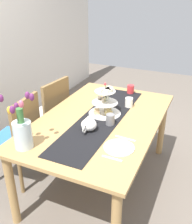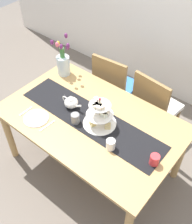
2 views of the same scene
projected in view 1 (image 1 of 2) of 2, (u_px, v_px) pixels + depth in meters
ground_plane at (100, 181)px, 2.69m from camera, size 8.00×8.00×0.00m
dining_table at (100, 127)px, 2.41m from camera, size 1.65×1.03×0.73m
chair_left at (18, 137)px, 2.51m from camera, size 0.46×0.46×0.91m
chair_right at (49, 114)px, 2.96m from camera, size 0.46×0.46×0.91m
table_runner at (101, 118)px, 2.37m from camera, size 1.46×0.35×0.00m
tiered_cake_stand at (105, 103)px, 2.41m from camera, size 0.30×0.30×0.30m
teapot at (89, 124)px, 2.15m from camera, size 0.24×0.13×0.14m
tulip_vase at (22, 131)px, 1.90m from camera, size 0.23×0.21×0.42m
dinner_plate_left at (119, 148)px, 1.94m from camera, size 0.23×0.23×0.01m
fork_left at (112, 158)px, 1.82m from camera, size 0.02×0.15×0.01m
knife_left at (125, 138)px, 2.06m from camera, size 0.03×0.17×0.01m
mug_grey at (110, 119)px, 2.24m from camera, size 0.08×0.08×0.09m
mug_white_text at (129, 102)px, 2.57m from camera, size 0.08×0.08×0.09m
mug_orange at (131, 89)px, 2.90m from camera, size 0.08×0.08×0.09m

